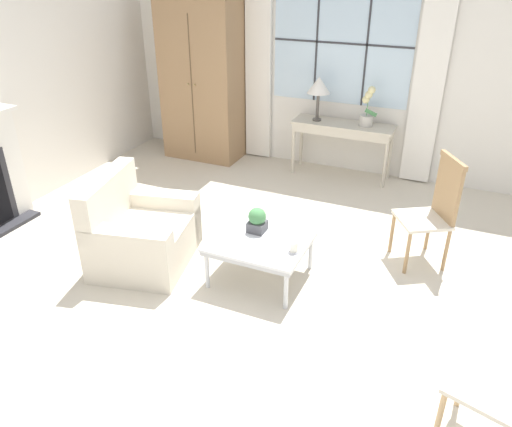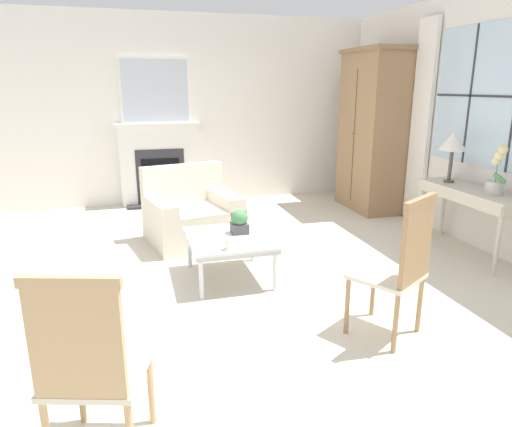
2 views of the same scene
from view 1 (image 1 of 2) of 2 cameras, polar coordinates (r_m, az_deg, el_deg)
name	(u,v)px [view 1 (image 1 of 2)]	position (r m, az deg, el deg)	size (l,w,h in m)	color
ground_plane	(241,280)	(4.64, -1.67, -7.63)	(14.00, 14.00, 0.00)	beige
wall_back_windowed	(341,65)	(6.76, 9.64, 16.44)	(7.20, 0.14, 2.80)	silver
wall_left	(15,83)	(6.29, -25.81, 13.32)	(0.06, 7.20, 2.80)	silver
armoire	(202,77)	(7.17, -6.21, 15.23)	(1.15, 0.63, 2.28)	#93704C
console_table	(343,130)	(6.64, 9.89, 9.39)	(1.30, 0.41, 0.72)	beige
table_lamp	(319,86)	(6.57, 7.19, 14.24)	(0.30, 0.30, 0.57)	#4C4742
potted_orchid	(367,111)	(6.52, 12.58, 11.39)	(0.22, 0.17, 0.50)	#BCB7AD
armchair_upholstered	(141,235)	(4.90, -13.00, -2.41)	(1.02, 1.13, 0.87)	beige
side_chair_wooden	(435,206)	(4.92, 19.79, 0.79)	(0.61, 0.61, 1.07)	beige
coffee_table	(260,243)	(4.48, 0.51, -3.39)	(0.85, 0.76, 0.41)	silver
potted_plant_small	(257,220)	(4.52, 0.13, -0.73)	(0.16, 0.16, 0.23)	#4C4C51
pillar_candle	(294,247)	(4.26, 4.35, -3.89)	(0.10, 0.10, 0.11)	silver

